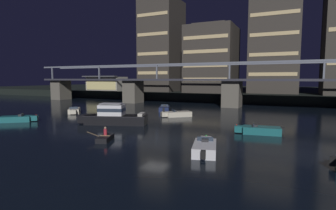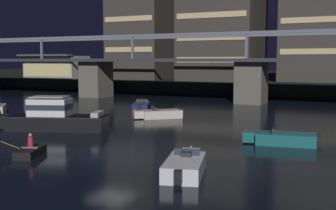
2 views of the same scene
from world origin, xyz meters
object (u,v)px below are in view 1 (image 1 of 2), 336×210
object	(u,v)px
tower_west_low	(162,46)
tower_central	(275,46)
dinghy_with_paddler	(105,138)
tower_west_tall	(212,59)
speedboat_near_center	(205,147)
speedboat_mid_right	(74,111)
river_bridge	(232,87)
speedboat_mid_center	(177,114)
speedboat_far_center	(164,109)
waterfront_pavilion	(107,84)
speedboat_far_left	(17,119)
speedboat_near_right	(259,130)
cabin_cruiser_near_left	(114,116)

from	to	relation	value
tower_west_low	tower_central	size ratio (longest dim) A/B	1.11
dinghy_with_paddler	tower_west_tall	bearing A→B (deg)	95.13
speedboat_near_center	speedboat_mid_right	distance (m)	31.99
river_bridge	speedboat_mid_center	distance (m)	19.36
speedboat_mid_center	speedboat_far_center	size ratio (longest dim) A/B	0.89
waterfront_pavilion	speedboat_mid_center	size ratio (longest dim) A/B	2.74
speedboat_far_left	speedboat_mid_center	bearing A→B (deg)	37.92
dinghy_with_paddler	speedboat_mid_center	bearing A→B (deg)	90.66
speedboat_mid_center	speedboat_mid_right	size ratio (longest dim) A/B	0.99
speedboat_mid_center	speedboat_near_center	bearing A→B (deg)	-60.57
tower_central	speedboat_near_center	xyz separation A→B (m)	(-1.36, -57.46, -14.29)
speedboat_near_center	tower_west_tall	bearing A→B (deg)	105.47
waterfront_pavilion	speedboat_near_right	world-z (taller)	waterfront_pavilion
speedboat_mid_right	speedboat_far_left	size ratio (longest dim) A/B	1.00
cabin_cruiser_near_left	dinghy_with_paddler	world-z (taller)	cabin_cruiser_near_left
river_bridge	tower_central	distance (m)	24.42
speedboat_mid_right	speedboat_far_left	bearing A→B (deg)	-90.16
tower_west_tall	dinghy_with_paddler	distance (m)	55.13
speedboat_near_right	speedboat_far_center	size ratio (longest dim) A/B	1.04
tower_west_low	tower_west_tall	size ratio (longest dim) A/B	1.50
cabin_cruiser_near_left	speedboat_far_left	bearing A→B (deg)	-162.91
waterfront_pavilion	speedboat_mid_center	bearing A→B (deg)	-38.87
waterfront_pavilion	cabin_cruiser_near_left	bearing A→B (deg)	-50.94
speedboat_far_center	tower_west_low	bearing A→B (deg)	117.16
tower_west_low	speedboat_mid_center	size ratio (longest dim) A/B	6.22
waterfront_pavilion	speedboat_mid_right	size ratio (longest dim) A/B	2.70
speedboat_mid_right	dinghy_with_paddler	bearing A→B (deg)	-38.57
cabin_cruiser_near_left	dinghy_with_paddler	xyz separation A→B (m)	(5.02, -8.17, -0.77)
tower_central	speedboat_far_left	size ratio (longest dim) A/B	5.52
river_bridge	waterfront_pavilion	xyz separation A→B (m)	(-42.36, 11.91, 0.25)
tower_west_tall	speedboat_far_center	xyz separation A→B (m)	(-0.56, -29.56, -11.01)
waterfront_pavilion	cabin_cruiser_near_left	size ratio (longest dim) A/B	1.33
tower_west_tall	waterfront_pavilion	bearing A→B (deg)	-171.00
speedboat_mid_right	tower_central	bearing A→B (deg)	55.17
tower_central	tower_west_low	bearing A→B (deg)	-174.09
tower_central	tower_west_tall	bearing A→B (deg)	-166.70
speedboat_near_center	speedboat_near_right	bearing A→B (deg)	71.73
speedboat_far_left	speedboat_far_center	bearing A→B (deg)	57.02
waterfront_pavilion	tower_west_tall	bearing A→B (deg)	9.00
river_bridge	speedboat_near_center	size ratio (longest dim) A/B	20.23
waterfront_pavilion	speedboat_mid_right	world-z (taller)	waterfront_pavilion
speedboat_near_center	dinghy_with_paddler	bearing A→B (deg)	-179.17
river_bridge	speedboat_far_left	xyz separation A→B (m)	(-23.06, -32.61, -3.78)
speedboat_mid_center	dinghy_with_paddler	xyz separation A→B (m)	(0.21, -18.27, -0.14)
speedboat_far_center	speedboat_near_right	bearing A→B (deg)	-37.82
tower_west_tall	tower_central	bearing A→B (deg)	13.30
river_bridge	waterfront_pavilion	world-z (taller)	river_bridge
river_bridge	cabin_cruiser_near_left	xyz separation A→B (m)	(-9.59, -28.47, -3.14)
tower_central	speedboat_near_right	xyz separation A→B (m)	(1.82, -47.82, -14.29)
cabin_cruiser_near_left	speedboat_near_right	size ratio (longest dim) A/B	1.78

